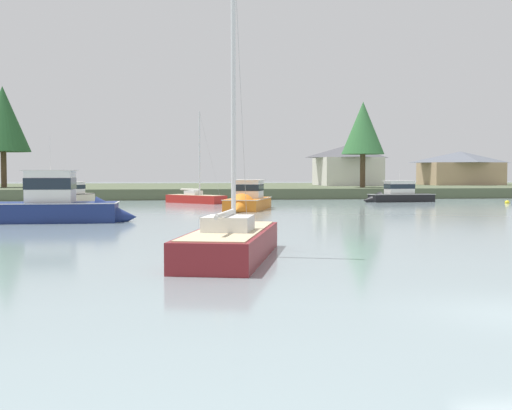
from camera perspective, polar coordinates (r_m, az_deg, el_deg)
far_shore_bank at (r=99.43m, az=-2.99°, el=1.34°), size 192.36×44.05×1.29m
cruiser_black at (r=73.89m, az=12.02°, el=0.72°), size 8.29×2.95×4.52m
cruiser_orange at (r=56.55m, az=-0.86°, el=0.14°), size 5.41×9.49×5.16m
cruiser_navy at (r=44.71m, az=-16.69°, el=-0.48°), size 10.77×3.26×6.69m
cruiser_cream at (r=68.79m, az=-15.88°, el=0.49°), size 5.58×8.34×4.06m
sailboat_red at (r=69.72m, az=-5.26°, el=0.35°), size 6.38×6.66×10.22m
sailboat_maroon at (r=24.76m, az=-2.24°, el=-4.02°), size 4.92×9.45×13.27m
mooring_buoy_yellow at (r=73.55m, az=21.01°, el=0.20°), size 0.49×0.49×0.54m
shore_tree_center at (r=87.25m, az=9.29°, el=6.59°), size 5.59×5.59×11.19m
shore_tree_inland_b at (r=91.94m, az=-21.16°, el=6.98°), size 6.96×6.96×13.19m
cottage_eastern at (r=109.06m, az=17.35°, el=3.13°), size 12.31×8.94×5.29m
cottage_hillside at (r=101.74m, az=7.94°, el=3.51°), size 9.50×10.56×6.16m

